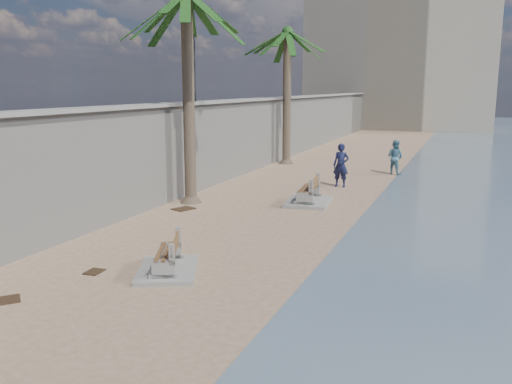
% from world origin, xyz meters
% --- Properties ---
extents(ground_plane, '(140.00, 140.00, 0.00)m').
position_xyz_m(ground_plane, '(0.00, 0.00, 0.00)').
color(ground_plane, '#A27F63').
extents(seawall, '(0.45, 70.00, 3.50)m').
position_xyz_m(seawall, '(-5.20, 20.00, 1.75)').
color(seawall, gray).
rests_on(seawall, ground_plane).
extents(wall_cap, '(0.80, 70.00, 0.12)m').
position_xyz_m(wall_cap, '(-5.20, 20.00, 3.55)').
color(wall_cap, gray).
rests_on(wall_cap, seawall).
extents(end_building, '(18.00, 12.00, 14.00)m').
position_xyz_m(end_building, '(-2.00, 52.00, 7.00)').
color(end_building, '#B7AA93').
rests_on(end_building, ground_plane).
extents(bench_near, '(1.95, 2.26, 0.79)m').
position_xyz_m(bench_near, '(-1.11, 3.02, 0.35)').
color(bench_near, gray).
rests_on(bench_near, ground_plane).
extents(bench_far, '(1.74, 2.36, 0.92)m').
position_xyz_m(bench_far, '(-0.21, 11.44, 0.40)').
color(bench_far, gray).
rests_on(bench_far, ground_plane).
extents(palm_back, '(5.00, 5.00, 7.93)m').
position_xyz_m(palm_back, '(-4.27, 21.00, 6.93)').
color(palm_back, brown).
rests_on(palm_back, ground_plane).
extents(streetlight, '(0.28, 0.28, 5.12)m').
position_xyz_m(streetlight, '(-5.10, 12.00, 6.64)').
color(streetlight, '#2D2D33').
rests_on(streetlight, wall_cap).
extents(person_a, '(0.78, 0.54, 2.12)m').
position_xyz_m(person_a, '(0.14, 15.11, 1.06)').
color(person_a, '#141838').
rests_on(person_a, ground_plane).
extents(person_b, '(1.09, 0.98, 1.85)m').
position_xyz_m(person_b, '(1.80, 19.43, 0.92)').
color(person_b, teal).
rests_on(person_b, ground_plane).
extents(debris_b, '(0.73, 0.73, 0.03)m').
position_xyz_m(debris_b, '(-3.23, 0.33, 0.01)').
color(debris_b, '#382616').
rests_on(debris_b, ground_plane).
extents(debris_c, '(0.80, 0.88, 0.03)m').
position_xyz_m(debris_c, '(-3.96, 8.87, 0.01)').
color(debris_c, '#382616').
rests_on(debris_c, ground_plane).
extents(debris_d, '(0.39, 0.47, 0.03)m').
position_xyz_m(debris_d, '(-2.66, 2.38, 0.01)').
color(debris_d, '#382616').
rests_on(debris_d, ground_plane).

